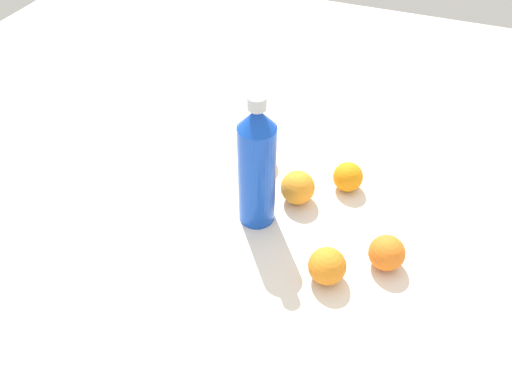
% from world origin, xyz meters
% --- Properties ---
extents(ground_plane, '(2.40, 2.40, 0.00)m').
position_xyz_m(ground_plane, '(0.00, 0.00, 0.00)').
color(ground_plane, silver).
extents(water_bottle, '(0.08, 0.08, 0.31)m').
position_xyz_m(water_bottle, '(-0.04, 0.00, 0.15)').
color(water_bottle, blue).
rests_on(water_bottle, ground_plane).
extents(orange_0, '(0.07, 0.07, 0.07)m').
position_xyz_m(orange_0, '(-0.20, -0.16, 0.03)').
color(orange_0, orange).
rests_on(orange_0, ground_plane).
extents(orange_1, '(0.07, 0.07, 0.07)m').
position_xyz_m(orange_1, '(-0.32, 0.03, 0.04)').
color(orange_1, orange).
rests_on(orange_1, ground_plane).
extents(orange_2, '(0.08, 0.08, 0.08)m').
position_xyz_m(orange_2, '(-0.10, -0.08, 0.04)').
color(orange_2, orange).
rests_on(orange_2, ground_plane).
extents(orange_3, '(0.07, 0.07, 0.07)m').
position_xyz_m(orange_3, '(-0.22, 0.11, 0.04)').
color(orange_3, orange).
rests_on(orange_3, ground_plane).
extents(orange_4, '(0.08, 0.08, 0.08)m').
position_xyz_m(orange_4, '(0.03, -0.18, 0.04)').
color(orange_4, orange).
rests_on(orange_4, ground_plane).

